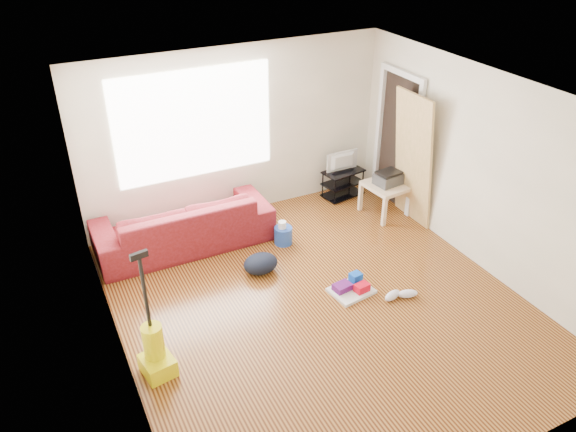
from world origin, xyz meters
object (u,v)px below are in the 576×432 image
tv_stand (343,183)px  side_table (387,188)px  vacuum (155,351)px  bucket (283,243)px  cleaning_tray (352,288)px  sofa (186,244)px  backpack (261,271)px

tv_stand → side_table: size_ratio=1.04×
vacuum → bucket: bearing=26.0°
tv_stand → bucket: tv_stand is taller
tv_stand → cleaning_tray: bearing=-127.9°
side_table → vacuum: size_ratio=0.46×
sofa → bucket: (1.23, -0.57, 0.00)m
bucket → vacuum: bearing=-144.2°
sofa → tv_stand: tv_stand is taller
cleaning_tray → vacuum: size_ratio=0.38×
tv_stand → backpack: (-2.01, -1.31, -0.23)m
bucket → cleaning_tray: (0.27, -1.34, 0.05)m
cleaning_tray → vacuum: vacuum is taller
tv_stand → bucket: bearing=-159.5°
cleaning_tray → backpack: bearing=133.7°
bucket → vacuum: 2.71m
bucket → cleaning_tray: bearing=-78.5°
side_table → cleaning_tray: bearing=-136.2°
bucket → cleaning_tray: cleaning_tray is taller
cleaning_tray → backpack: size_ratio=1.20×
sofa → tv_stand: size_ratio=3.45×
sofa → tv_stand: 2.71m
bucket → backpack: bearing=-139.2°
vacuum → sofa: bearing=56.0°
side_table → bucket: size_ratio=2.63×
bucket → vacuum: size_ratio=0.18×
tv_stand → cleaning_tray: tv_stand is taller
side_table → vacuum: 4.29m
backpack → side_table: bearing=10.8°
sofa → backpack: 1.24m
sofa → bucket: sofa is taller
sofa → vacuum: vacuum is taller
side_table → backpack: side_table is taller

